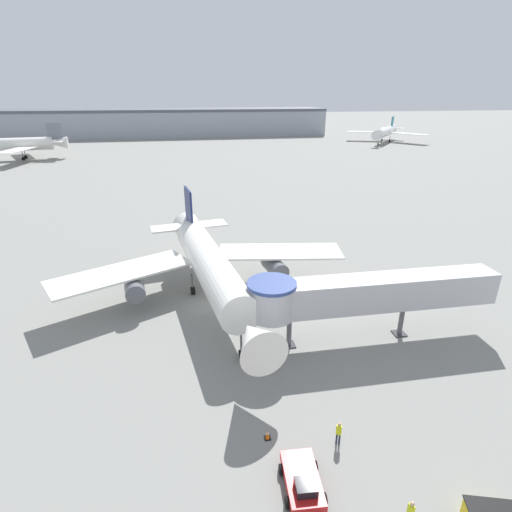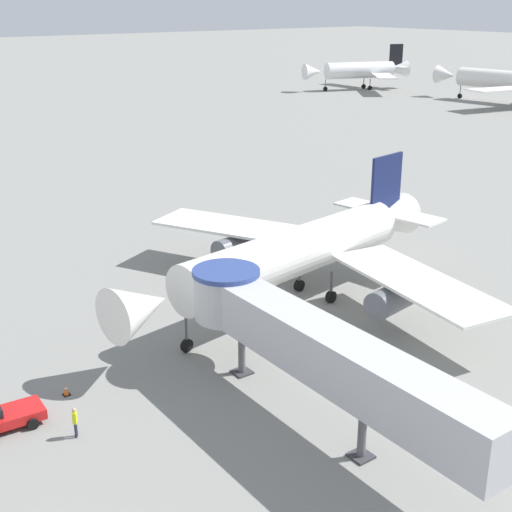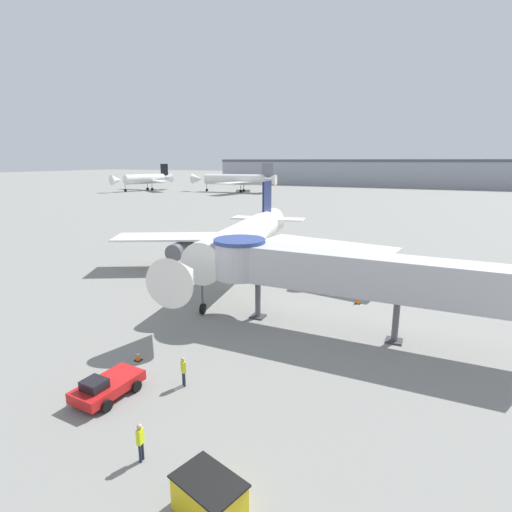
# 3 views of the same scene
# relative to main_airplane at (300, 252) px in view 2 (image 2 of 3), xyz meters

# --- Properties ---
(ground_plane) EXTENTS (800.00, 800.00, 0.00)m
(ground_plane) POSITION_rel_main_airplane_xyz_m (-0.14, -1.10, -4.10)
(ground_plane) COLOR gray
(main_airplane) EXTENTS (31.80, 30.00, 9.69)m
(main_airplane) POSITION_rel_main_airplane_xyz_m (0.00, 0.00, 0.00)
(main_airplane) COLOR white
(main_airplane) RESTS_ON ground_plane
(jet_bridge) EXTENTS (22.13, 4.10, 6.26)m
(jet_bridge) POSITION_rel_main_airplane_xyz_m (11.99, -9.67, 0.47)
(jet_bridge) COLOR #B7B7BC
(jet_bridge) RESTS_ON ground_plane
(pushback_tug_red) EXTENTS (2.42, 3.81, 1.36)m
(pushback_tug_red) POSITION_rel_main_airplane_xyz_m (3.25, -23.00, -3.47)
(pushback_tug_red) COLOR red
(pushback_tug_red) RESTS_ON ground_plane
(traffic_cone_near_nose) EXTENTS (0.41, 0.41, 0.69)m
(traffic_cone_near_nose) POSITION_rel_main_airplane_xyz_m (2.08, -19.19, -3.77)
(traffic_cone_near_nose) COLOR black
(traffic_cone_near_nose) RESTS_ON ground_plane
(traffic_cone_starboard_wing) EXTENTS (0.50, 0.50, 0.83)m
(traffic_cone_starboard_wing) POSITION_rel_main_airplane_xyz_m (12.76, -3.12, -3.70)
(traffic_cone_starboard_wing) COLOR black
(traffic_cone_starboard_wing) RESTS_ON ground_plane
(traffic_cone_apron_front) EXTENTS (0.48, 0.48, 0.78)m
(traffic_cone_apron_front) POSITION_rel_main_airplane_xyz_m (3.08, -22.68, -3.72)
(traffic_cone_apron_front) COLOR black
(traffic_cone_apron_front) RESTS_ON ground_plane
(ground_crew_wing_walker) EXTENTS (0.38, 0.34, 1.72)m
(ground_crew_wing_walker) POSITION_rel_main_airplane_xyz_m (6.35, -20.42, -3.11)
(ground_crew_wing_walker) COLOR #1E2338
(ground_crew_wing_walker) RESTS_ON ground_plane
(background_jet_black_tail) EXTENTS (28.59, 27.51, 10.81)m
(background_jet_black_tail) POSITION_rel_main_airplane_xyz_m (-92.64, 97.50, 0.64)
(background_jet_black_tail) COLOR white
(background_jet_black_tail) RESTS_ON ground_plane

